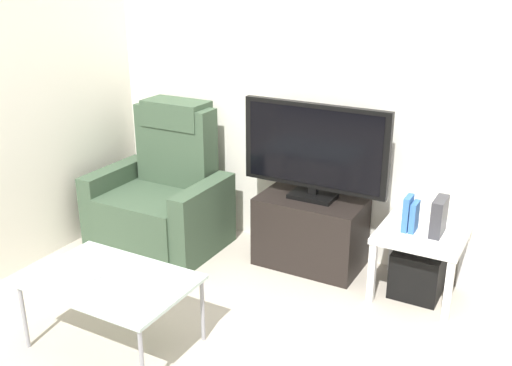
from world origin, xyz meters
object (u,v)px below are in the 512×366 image
at_px(book_leftmost, 408,213).
at_px(cell_phone, 87,279).
at_px(tv_stand, 310,232).
at_px(television, 314,149).
at_px(recliner_armchair, 163,196).
at_px(subwoofer_box, 418,272).
at_px(game_console, 439,217).
at_px(book_middle, 414,217).
at_px(coffee_table, 111,283).
at_px(side_table, 421,242).

relative_size(book_leftmost, cell_phone, 1.54).
xyz_separation_m(tv_stand, television, (0.00, 0.02, 0.61)).
bearing_deg(cell_phone, recliner_armchair, 132.38).
height_order(subwoofer_box, game_console, game_console).
bearing_deg(tv_stand, subwoofer_box, -2.51).
bearing_deg(subwoofer_box, television, 176.12).
bearing_deg(book_leftmost, recliner_armchair, -175.99).
distance_m(television, book_middle, 0.80).
xyz_separation_m(recliner_armchair, game_console, (2.04, 0.16, 0.20)).
distance_m(game_console, cell_phone, 2.15).
bearing_deg(recliner_armchair, coffee_table, -71.02).
height_order(television, book_middle, television).
relative_size(book_leftmost, coffee_table, 0.26).
relative_size(book_middle, coffee_table, 0.22).
relative_size(television, game_console, 4.39).
bearing_deg(game_console, tv_stand, 178.40).
xyz_separation_m(recliner_armchair, book_middle, (1.90, 0.13, 0.18)).
bearing_deg(coffee_table, subwoofer_box, 45.15).
bearing_deg(cell_phone, book_leftmost, 68.55).
height_order(side_table, coffee_table, side_table).
distance_m(book_leftmost, cell_phone, 2.00).
distance_m(television, recliner_armchair, 1.28).
distance_m(television, game_console, 0.93).
relative_size(side_table, game_console, 2.25).
height_order(side_table, book_middle, book_middle).
bearing_deg(coffee_table, game_console, 43.54).
bearing_deg(game_console, coffee_table, -136.46).
bearing_deg(side_table, coffee_table, -134.85).
height_order(television, game_console, television).
height_order(recliner_armchair, book_middle, recliner_armchair).
height_order(tv_stand, book_leftmost, book_leftmost).
bearing_deg(television, tv_stand, -90.00).
height_order(recliner_armchair, side_table, recliner_armchair).
bearing_deg(book_leftmost, book_middle, 0.00).
height_order(subwoofer_box, book_middle, book_middle).
bearing_deg(cell_phone, side_table, 66.95).
bearing_deg(recliner_armchair, television, 3.70).
relative_size(coffee_table, cell_phone, 6.00).
distance_m(book_leftmost, coffee_table, 1.87).
bearing_deg(subwoofer_box, game_console, 6.34).
xyz_separation_m(book_middle, cell_phone, (-1.43, -1.43, -0.12)).
height_order(recliner_armchair, cell_phone, recliner_armchair).
xyz_separation_m(book_leftmost, game_console, (0.19, 0.03, 0.00)).
height_order(television, side_table, television).
xyz_separation_m(side_table, game_console, (0.09, 0.01, 0.19)).
bearing_deg(tv_stand, cell_phone, -115.07).
xyz_separation_m(side_table, book_middle, (-0.06, -0.02, 0.17)).
bearing_deg(recliner_armchair, book_leftmost, -2.21).
relative_size(subwoofer_box, coffee_table, 0.35).
bearing_deg(tv_stand, television, 90.00).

